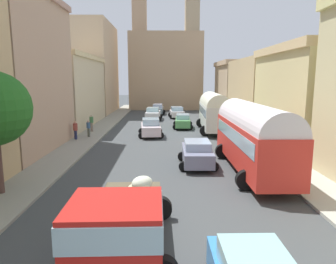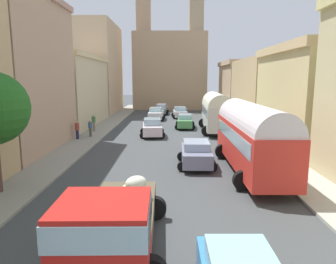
{
  "view_description": "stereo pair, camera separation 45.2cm",
  "coord_description": "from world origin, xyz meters",
  "px_view_note": "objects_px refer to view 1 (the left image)",
  "views": [
    {
      "loc": [
        -0.24,
        -1.54,
        5.38
      ],
      "look_at": [
        0.0,
        20.4,
        1.62
      ],
      "focal_mm": 33.23,
      "sensor_mm": 36.0,
      "label": 1
    },
    {
      "loc": [
        0.21,
        -1.54,
        5.38
      ],
      "look_at": [
        0.0,
        20.4,
        1.62
      ],
      "focal_mm": 33.23,
      "sensor_mm": 36.0,
      "label": 2
    }
  ],
  "objects_px": {
    "car_4": "(197,153)",
    "car_5": "(183,121)",
    "parked_bus_1": "(214,110)",
    "cargo_truck_0": "(122,224)",
    "car_0": "(151,128)",
    "car_6": "(177,112)",
    "pedestrian_0": "(75,130)",
    "parked_bus_0": "(253,134)",
    "pedestrian_1": "(89,128)",
    "car_1": "(153,114)",
    "pedestrian_2": "(91,123)",
    "car_2": "(158,109)"
  },
  "relations": [
    {
      "from": "pedestrian_2",
      "to": "parked_bus_0",
      "type": "bearing_deg",
      "value": -47.29
    },
    {
      "from": "parked_bus_1",
      "to": "pedestrian_1",
      "type": "relative_size",
      "value": 5.19
    },
    {
      "from": "car_5",
      "to": "pedestrian_1",
      "type": "bearing_deg",
      "value": -146.26
    },
    {
      "from": "parked_bus_0",
      "to": "car_0",
      "type": "height_order",
      "value": "parked_bus_0"
    },
    {
      "from": "cargo_truck_0",
      "to": "car_1",
      "type": "height_order",
      "value": "cargo_truck_0"
    },
    {
      "from": "pedestrian_0",
      "to": "parked_bus_0",
      "type": "bearing_deg",
      "value": -35.85
    },
    {
      "from": "cargo_truck_0",
      "to": "car_0",
      "type": "height_order",
      "value": "cargo_truck_0"
    },
    {
      "from": "parked_bus_0",
      "to": "cargo_truck_0",
      "type": "relative_size",
      "value": 1.44
    },
    {
      "from": "parked_bus_0",
      "to": "pedestrian_2",
      "type": "distance_m",
      "value": 18.38
    },
    {
      "from": "parked_bus_1",
      "to": "car_6",
      "type": "bearing_deg",
      "value": 106.47
    },
    {
      "from": "parked_bus_0",
      "to": "car_2",
      "type": "height_order",
      "value": "parked_bus_0"
    },
    {
      "from": "car_0",
      "to": "car_1",
      "type": "xyz_separation_m",
      "value": [
        -0.22,
        12.07,
        -0.02
      ]
    },
    {
      "from": "cargo_truck_0",
      "to": "car_2",
      "type": "xyz_separation_m",
      "value": [
        0.21,
        39.09,
        -0.48
      ]
    },
    {
      "from": "car_4",
      "to": "car_5",
      "type": "bearing_deg",
      "value": 90.05
    },
    {
      "from": "car_0",
      "to": "car_5",
      "type": "xyz_separation_m",
      "value": [
        3.32,
        5.09,
        -0.06
      ]
    },
    {
      "from": "car_4",
      "to": "pedestrian_2",
      "type": "distance_m",
      "value": 15.42
    },
    {
      "from": "car_0",
      "to": "pedestrian_1",
      "type": "xyz_separation_m",
      "value": [
        -5.64,
        -0.91,
        0.11
      ]
    },
    {
      "from": "car_0",
      "to": "car_6",
      "type": "bearing_deg",
      "value": 77.83
    },
    {
      "from": "car_0",
      "to": "car_2",
      "type": "distance_m",
      "value": 18.44
    },
    {
      "from": "car_4",
      "to": "car_6",
      "type": "distance_m",
      "value": 24.26
    },
    {
      "from": "car_6",
      "to": "pedestrian_1",
      "type": "height_order",
      "value": "pedestrian_1"
    },
    {
      "from": "parked_bus_0",
      "to": "cargo_truck_0",
      "type": "distance_m",
      "value": 11.2
    },
    {
      "from": "parked_bus_0",
      "to": "pedestrian_1",
      "type": "xyz_separation_m",
      "value": [
        -12.03,
        10.53,
        -1.27
      ]
    },
    {
      "from": "parked_bus_0",
      "to": "car_6",
      "type": "height_order",
      "value": "parked_bus_0"
    },
    {
      "from": "car_5",
      "to": "pedestrian_0",
      "type": "relative_size",
      "value": 2.52
    },
    {
      "from": "parked_bus_1",
      "to": "pedestrian_1",
      "type": "bearing_deg",
      "value": -163.19
    },
    {
      "from": "car_0",
      "to": "pedestrian_0",
      "type": "bearing_deg",
      "value": -161.77
    },
    {
      "from": "parked_bus_1",
      "to": "pedestrian_0",
      "type": "distance_m",
      "value": 13.81
    },
    {
      "from": "pedestrian_1",
      "to": "pedestrian_2",
      "type": "bearing_deg",
      "value": 97.83
    },
    {
      "from": "parked_bus_1",
      "to": "car_1",
      "type": "xyz_separation_m",
      "value": [
        -6.6,
        9.34,
        -1.37
      ]
    },
    {
      "from": "car_6",
      "to": "car_0",
      "type": "bearing_deg",
      "value": -102.17
    },
    {
      "from": "parked_bus_1",
      "to": "car_5",
      "type": "height_order",
      "value": "parked_bus_1"
    },
    {
      "from": "car_0",
      "to": "car_6",
      "type": "height_order",
      "value": "car_0"
    },
    {
      "from": "car_4",
      "to": "pedestrian_0",
      "type": "bearing_deg",
      "value": 140.64
    },
    {
      "from": "pedestrian_0",
      "to": "car_4",
      "type": "bearing_deg",
      "value": -39.36
    },
    {
      "from": "car_4",
      "to": "parked_bus_1",
      "type": "bearing_deg",
      "value": 76.73
    },
    {
      "from": "car_0",
      "to": "pedestrian_2",
      "type": "relative_size",
      "value": 2.24
    },
    {
      "from": "car_1",
      "to": "car_4",
      "type": "relative_size",
      "value": 1.13
    },
    {
      "from": "car_4",
      "to": "car_0",
      "type": "bearing_deg",
      "value": 108.13
    },
    {
      "from": "car_5",
      "to": "car_1",
      "type": "bearing_deg",
      "value": 116.88
    },
    {
      "from": "pedestrian_1",
      "to": "car_6",
      "type": "bearing_deg",
      "value": 59.9
    },
    {
      "from": "parked_bus_0",
      "to": "car_1",
      "type": "distance_m",
      "value": 24.46
    },
    {
      "from": "parked_bus_0",
      "to": "car_6",
      "type": "bearing_deg",
      "value": 97.5
    },
    {
      "from": "pedestrian_2",
      "to": "car_2",
      "type": "bearing_deg",
      "value": 68.83
    },
    {
      "from": "car_6",
      "to": "parked_bus_1",
      "type": "bearing_deg",
      "value": -73.53
    },
    {
      "from": "pedestrian_1",
      "to": "pedestrian_2",
      "type": "distance_m",
      "value": 2.97
    },
    {
      "from": "car_0",
      "to": "parked_bus_1",
      "type": "bearing_deg",
      "value": 23.13
    },
    {
      "from": "car_5",
      "to": "pedestrian_1",
      "type": "distance_m",
      "value": 10.79
    },
    {
      "from": "parked_bus_1",
      "to": "car_2",
      "type": "bearing_deg",
      "value": 111.16
    },
    {
      "from": "parked_bus_1",
      "to": "cargo_truck_0",
      "type": "relative_size",
      "value": 1.26
    }
  ]
}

